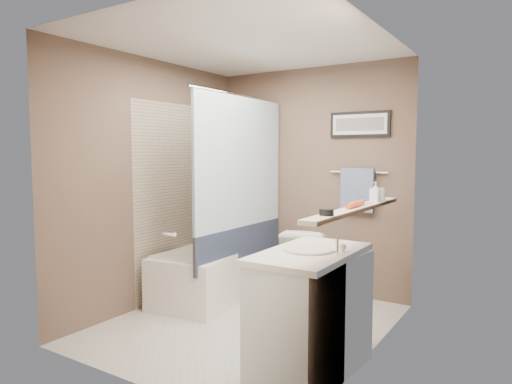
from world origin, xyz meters
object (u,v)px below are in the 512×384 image
Objects in this scene: vanity at (311,315)px; soap_bottle at (375,192)px; bathtub at (214,271)px; glass_jar at (380,194)px; toilet at (308,264)px; hair_brush_front at (353,205)px; candle_bowl_near at (326,212)px; hair_brush_back at (358,203)px.

soap_bottle is at bearing 81.53° from vanity.
bathtub is 2.01m from glass_jar.
vanity is (0.69, -1.38, 0.03)m from toilet.
glass_jar is at bearing 90.00° from hair_brush_front.
hair_brush_front is at bearing -30.22° from bathtub.
toilet is (0.91, 0.37, 0.12)m from bathtub.
bathtub is 2.32m from candle_bowl_near.
hair_brush_front is at bearing 60.74° from vanity.
soap_bottle is (1.79, -0.25, 0.94)m from bathtub.
hair_brush_front is 1.00× the size of hair_brush_back.
hair_brush_back reaches higher than bathtub.
candle_bowl_near reaches higher than toilet.
candle_bowl_near is 0.90× the size of glass_jar.
glass_jar is (1.79, -0.14, 0.92)m from bathtub.
glass_jar is (0.19, 0.87, 0.77)m from vanity.
hair_brush_back is (0.00, 0.09, 0.00)m from hair_brush_front.
hair_brush_back reaches higher than candle_bowl_near.
glass_jar is 0.65× the size of soap_bottle.
hair_brush_back is at bearing 68.13° from vanity.
vanity is 4.09× the size of hair_brush_back.
vanity is 0.84m from hair_brush_back.
bathtub is at bearing 157.46° from hair_brush_front.
bathtub is 6.82× the size of hair_brush_front.
candle_bowl_near is at bearing -39.72° from vanity.
hair_brush_back is at bearing 90.00° from hair_brush_front.
soap_bottle reaches higher than vanity.
glass_jar is 0.12m from soap_bottle.
soap_bottle reaches higher than toilet.
bathtub is at bearing 160.02° from hair_brush_back.
vanity is at bearing 104.08° from toilet.
soap_bottle is (0.87, -0.62, 0.82)m from toilet.
glass_jar is at bearing 90.00° from hair_brush_back.
hair_brush_back is 0.40m from soap_bottle.
soap_bottle is (0.19, 0.75, 0.79)m from vanity.
hair_brush_front and hair_brush_back have the same top height.
toilet is 1.35m from soap_bottle.
soap_bottle is (0.00, 0.94, 0.06)m from candle_bowl_near.
bathtub is 1.90m from vanity.
toilet is at bearing 14.27° from bathtub.
vanity is at bearing -117.17° from hair_brush_back.
soap_bottle reaches higher than glass_jar.
bathtub is 2.10m from hair_brush_back.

